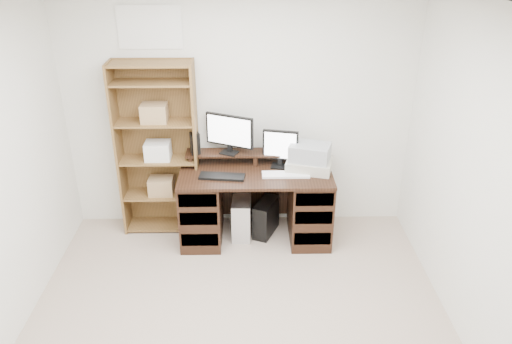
{
  "coord_description": "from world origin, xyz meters",
  "views": [
    {
      "loc": [
        0.09,
        -2.76,
        2.93
      ],
      "look_at": [
        0.16,
        1.43,
        0.85
      ],
      "focal_mm": 35.0,
      "sensor_mm": 36.0,
      "label": 1
    }
  ],
  "objects_px": {
    "monitor_small": "(280,147)",
    "printer": "(309,165)",
    "tower_black": "(266,217)",
    "bookshelf": "(158,148)",
    "monitor_wide": "(229,132)",
    "desk": "(256,203)",
    "tower_silver": "(242,216)"
  },
  "relations": [
    {
      "from": "desk",
      "to": "monitor_wide",
      "type": "bearing_deg",
      "value": 143.36
    },
    {
      "from": "desk",
      "to": "bookshelf",
      "type": "bearing_deg",
      "value": 167.72
    },
    {
      "from": "desk",
      "to": "printer",
      "type": "distance_m",
      "value": 0.67
    },
    {
      "from": "monitor_wide",
      "to": "monitor_small",
      "type": "distance_m",
      "value": 0.52
    },
    {
      "from": "monitor_small",
      "to": "tower_black",
      "type": "distance_m",
      "value": 0.79
    },
    {
      "from": "monitor_wide",
      "to": "tower_black",
      "type": "xyz_separation_m",
      "value": [
        0.36,
        -0.14,
        -0.91
      ]
    },
    {
      "from": "tower_silver",
      "to": "monitor_wide",
      "type": "bearing_deg",
      "value": 130.12
    },
    {
      "from": "monitor_small",
      "to": "tower_black",
      "type": "height_order",
      "value": "monitor_small"
    },
    {
      "from": "monitor_wide",
      "to": "bookshelf",
      "type": "xyz_separation_m",
      "value": [
        -0.72,
        0.02,
        -0.18
      ]
    },
    {
      "from": "monitor_wide",
      "to": "tower_silver",
      "type": "distance_m",
      "value": 0.9
    },
    {
      "from": "monitor_small",
      "to": "tower_silver",
      "type": "relative_size",
      "value": 0.91
    },
    {
      "from": "printer",
      "to": "tower_silver",
      "type": "distance_m",
      "value": 0.9
    },
    {
      "from": "desk",
      "to": "tower_silver",
      "type": "height_order",
      "value": "desk"
    },
    {
      "from": "monitor_small",
      "to": "printer",
      "type": "bearing_deg",
      "value": -3.42
    },
    {
      "from": "tower_silver",
      "to": "bookshelf",
      "type": "relative_size",
      "value": 0.23
    },
    {
      "from": "monitor_small",
      "to": "monitor_wide",
      "type": "bearing_deg",
      "value": -176.23
    },
    {
      "from": "desk",
      "to": "monitor_small",
      "type": "bearing_deg",
      "value": 24.83
    },
    {
      "from": "monitor_wide",
      "to": "tower_black",
      "type": "distance_m",
      "value": 0.99
    },
    {
      "from": "bookshelf",
      "to": "printer",
      "type": "bearing_deg",
      "value": -6.8
    },
    {
      "from": "monitor_small",
      "to": "bookshelf",
      "type": "relative_size",
      "value": 0.21
    },
    {
      "from": "desk",
      "to": "tower_black",
      "type": "bearing_deg",
      "value": 26.74
    },
    {
      "from": "monitor_small",
      "to": "tower_black",
      "type": "xyz_separation_m",
      "value": [
        -0.14,
        -0.06,
        -0.77
      ]
    },
    {
      "from": "printer",
      "to": "tower_black",
      "type": "xyz_separation_m",
      "value": [
        -0.42,
        0.02,
        -0.62
      ]
    },
    {
      "from": "printer",
      "to": "tower_silver",
      "type": "height_order",
      "value": "printer"
    },
    {
      "from": "printer",
      "to": "monitor_small",
      "type": "bearing_deg",
      "value": 178.91
    },
    {
      "from": "monitor_wide",
      "to": "printer",
      "type": "relative_size",
      "value": 1.09
    },
    {
      "from": "desk",
      "to": "tower_silver",
      "type": "relative_size",
      "value": 3.55
    },
    {
      "from": "monitor_wide",
      "to": "monitor_small",
      "type": "bearing_deg",
      "value": 16.03
    },
    {
      "from": "monitor_small",
      "to": "printer",
      "type": "relative_size",
      "value": 0.89
    },
    {
      "from": "tower_silver",
      "to": "tower_black",
      "type": "xyz_separation_m",
      "value": [
        0.25,
        0.01,
        -0.02
      ]
    },
    {
      "from": "monitor_wide",
      "to": "tower_silver",
      "type": "height_order",
      "value": "monitor_wide"
    },
    {
      "from": "tower_black",
      "to": "tower_silver",
      "type": "bearing_deg",
      "value": -155.53
    }
  ]
}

